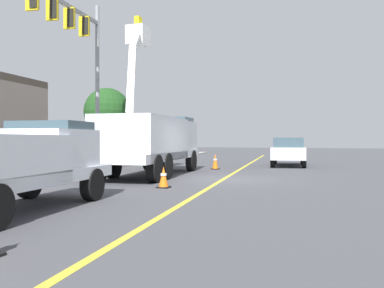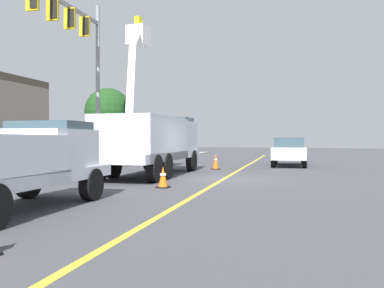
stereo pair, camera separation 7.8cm
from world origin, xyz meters
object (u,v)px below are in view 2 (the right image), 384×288
object	(u,v)px
utility_bucket_truck	(152,139)
traffic_cone_mid_front	(163,177)
service_pickup_truck	(12,161)
passing_minivan	(289,150)
traffic_cone_mid_rear	(216,162)
traffic_signal_mast	(78,45)

from	to	relation	value
utility_bucket_truck	traffic_cone_mid_front	xyz separation A→B (m)	(-4.17, -2.40, -1.27)
service_pickup_truck	passing_minivan	distance (m)	18.24
utility_bucket_truck	service_pickup_truck	distance (m)	9.40
utility_bucket_truck	passing_minivan	xyz separation A→B (m)	(8.48, -4.97, -0.65)
traffic_cone_mid_front	traffic_cone_mid_rear	xyz separation A→B (m)	(8.55, 0.77, 0.06)
utility_bucket_truck	traffic_signal_mast	world-z (taller)	traffic_signal_mast
service_pickup_truck	traffic_cone_mid_front	xyz separation A→B (m)	(5.16, -1.35, -0.77)
traffic_cone_mid_rear	traffic_signal_mast	size ratio (longest dim) A/B	0.09
service_pickup_truck	traffic_signal_mast	bearing A→B (deg)	28.13
passing_minivan	traffic_cone_mid_rear	world-z (taller)	passing_minivan
service_pickup_truck	passing_minivan	bearing A→B (deg)	-12.42
utility_bucket_truck	traffic_cone_mid_front	size ratio (longest dim) A/B	11.92
traffic_cone_mid_rear	passing_minivan	bearing A→B (deg)	-39.22
traffic_cone_mid_front	traffic_signal_mast	distance (m)	9.92
service_pickup_truck	traffic_signal_mast	world-z (taller)	traffic_signal_mast
utility_bucket_truck	traffic_signal_mast	xyz separation A→B (m)	(0.41, 4.16, 4.59)
traffic_cone_mid_rear	utility_bucket_truck	bearing A→B (deg)	159.65
traffic_cone_mid_rear	traffic_signal_mast	distance (m)	9.11
utility_bucket_truck	passing_minivan	world-z (taller)	utility_bucket_truck
passing_minivan	traffic_cone_mid_rear	size ratio (longest dim) A/B	5.99
passing_minivan	traffic_signal_mast	world-z (taller)	traffic_signal_mast
traffic_cone_mid_front	traffic_signal_mast	bearing A→B (deg)	55.10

